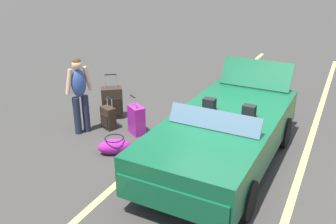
{
  "coord_description": "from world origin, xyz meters",
  "views": [
    {
      "loc": [
        5.74,
        1.76,
        3.48
      ],
      "look_at": [
        -0.2,
        -1.2,
        0.75
      ],
      "focal_mm": 39.58,
      "sensor_mm": 36.0,
      "label": 1
    }
  ],
  "objects_px": {
    "convertible_car": "(219,140)",
    "traveler_person": "(79,92)",
    "suitcase_medium_bright": "(136,120)",
    "suitcase_small_carryon": "(108,118)",
    "suitcase_large_black": "(112,103)",
    "duffel_bag": "(115,146)"
  },
  "relations": [
    {
      "from": "convertible_car",
      "to": "traveler_person",
      "type": "xyz_separation_m",
      "value": [
        -0.18,
        -3.15,
        0.34
      ]
    },
    {
      "from": "suitcase_medium_bright",
      "to": "suitcase_small_carryon",
      "type": "height_order",
      "value": "suitcase_medium_bright"
    },
    {
      "from": "convertible_car",
      "to": "suitcase_large_black",
      "type": "relative_size",
      "value": 4.05
    },
    {
      "from": "traveler_person",
      "to": "suitcase_small_carryon",
      "type": "bearing_deg",
      "value": 74.38
    },
    {
      "from": "suitcase_medium_bright",
      "to": "duffel_bag",
      "type": "height_order",
      "value": "suitcase_medium_bright"
    },
    {
      "from": "duffel_bag",
      "to": "traveler_person",
      "type": "bearing_deg",
      "value": -113.26
    },
    {
      "from": "suitcase_large_black",
      "to": "suitcase_medium_bright",
      "type": "height_order",
      "value": "suitcase_large_black"
    },
    {
      "from": "duffel_bag",
      "to": "traveler_person",
      "type": "relative_size",
      "value": 0.42
    },
    {
      "from": "convertible_car",
      "to": "duffel_bag",
      "type": "bearing_deg",
      "value": -79.24
    },
    {
      "from": "suitcase_large_black",
      "to": "suitcase_small_carryon",
      "type": "bearing_deg",
      "value": -11.72
    },
    {
      "from": "traveler_person",
      "to": "convertible_car",
      "type": "bearing_deg",
      "value": 25.04
    },
    {
      "from": "suitcase_large_black",
      "to": "traveler_person",
      "type": "relative_size",
      "value": 0.64
    },
    {
      "from": "suitcase_medium_bright",
      "to": "traveler_person",
      "type": "height_order",
      "value": "traveler_person"
    },
    {
      "from": "duffel_bag",
      "to": "convertible_car",
      "type": "bearing_deg",
      "value": 99.44
    },
    {
      "from": "suitcase_medium_bright",
      "to": "convertible_car",
      "type": "bearing_deg",
      "value": -74.0
    },
    {
      "from": "suitcase_large_black",
      "to": "duffel_bag",
      "type": "height_order",
      "value": "suitcase_large_black"
    },
    {
      "from": "convertible_car",
      "to": "suitcase_medium_bright",
      "type": "xyz_separation_m",
      "value": [
        -0.65,
        -2.07,
        -0.28
      ]
    },
    {
      "from": "suitcase_small_carryon",
      "to": "convertible_car",
      "type": "bearing_deg",
      "value": 100.56
    },
    {
      "from": "traveler_person",
      "to": "suitcase_large_black",
      "type": "bearing_deg",
      "value": 110.97
    },
    {
      "from": "duffel_bag",
      "to": "traveler_person",
      "type": "xyz_separation_m",
      "value": [
        -0.5,
        -1.17,
        0.77
      ]
    },
    {
      "from": "suitcase_medium_bright",
      "to": "duffel_bag",
      "type": "relative_size",
      "value": 1.26
    },
    {
      "from": "convertible_car",
      "to": "suitcase_small_carryon",
      "type": "bearing_deg",
      "value": -100.59
    }
  ]
}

